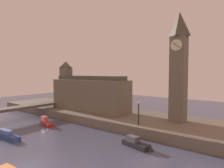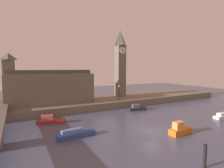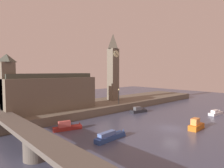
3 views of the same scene
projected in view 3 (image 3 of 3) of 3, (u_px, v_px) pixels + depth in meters
The scene contains 11 objects.
ground_plane at pixel (171, 129), 29.98m from camera, with size 120.00×120.00×0.00m, color #474C66.
far_embankment at pixel (93, 107), 44.61m from camera, with size 70.00×12.00×1.50m, color #6B6051.
clock_tower at pixel (113, 66), 49.40m from camera, with size 2.44×2.48×16.88m.
parliament_hall at pixel (48, 92), 36.47m from camera, with size 17.09×5.30×10.18m.
bridge_span at pixel (38, 142), 19.04m from camera, with size 2.67×32.39×2.64m.
streetlamp at pixel (119, 95), 43.09m from camera, with size 0.36×0.36×3.48m.
boat_dinghy_red at pixel (69, 127), 29.44m from camera, with size 4.88×1.97×1.68m.
boat_tour_blue at pixel (112, 136), 25.34m from camera, with size 5.43×1.46×1.43m.
boat_ferry_white at pixel (217, 113), 39.93m from camera, with size 4.68×1.56×1.25m.
boat_patrol_orange at pixel (197, 125), 29.69m from camera, with size 3.95×1.42×1.78m.
boat_barge_dark at pixel (140, 110), 41.93m from camera, with size 4.49×2.02×1.43m.
Camera 3 is at (-26.72, -15.44, 8.89)m, focal length 31.06 mm.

